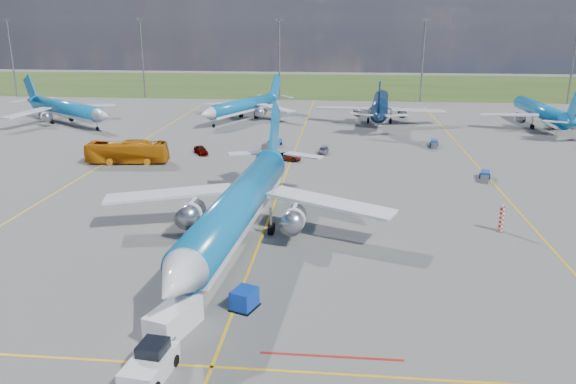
# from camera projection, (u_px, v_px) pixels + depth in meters

# --- Properties ---
(ground) EXTENTS (400.00, 400.00, 0.00)m
(ground) POSITION_uv_depth(u_px,v_px,m) (256.00, 250.00, 56.81)
(ground) COLOR #5B5B58
(ground) RESTS_ON ground
(grass_strip) EXTENTS (400.00, 80.00, 0.01)m
(grass_strip) POSITION_uv_depth(u_px,v_px,m) (320.00, 85.00, 199.45)
(grass_strip) COLOR #2D4719
(grass_strip) RESTS_ON ground
(taxiway_lines) EXTENTS (60.25, 160.00, 0.02)m
(taxiway_lines) POSITION_uv_depth(u_px,v_px,m) (286.00, 177.00, 83.14)
(taxiway_lines) COLOR gold
(taxiway_lines) RESTS_ON ground
(floodlight_masts) EXTENTS (202.20, 0.50, 22.70)m
(floodlight_masts) POSITION_uv_depth(u_px,v_px,m) (350.00, 56.00, 156.78)
(floodlight_masts) COLOR slate
(floodlight_masts) RESTS_ON ground
(warning_post) EXTENTS (0.50, 0.50, 3.00)m
(warning_post) POSITION_uv_depth(u_px,v_px,m) (501.00, 218.00, 61.56)
(warning_post) COLOR red
(warning_post) RESTS_ON ground
(bg_jet_nw) EXTENTS (46.36, 44.24, 9.67)m
(bg_jet_nw) POSITION_uv_depth(u_px,v_px,m) (68.00, 124.00, 125.57)
(bg_jet_nw) COLOR #0C69AB
(bg_jet_nw) RESTS_ON ground
(bg_jet_nnw) EXTENTS (38.09, 42.35, 9.08)m
(bg_jet_nnw) POSITION_uv_depth(u_px,v_px,m) (243.00, 119.00, 130.94)
(bg_jet_nnw) COLOR #0C69AB
(bg_jet_nnw) RESTS_ON ground
(bg_jet_n) EXTENTS (33.65, 42.40, 10.50)m
(bg_jet_n) POSITION_uv_depth(u_px,v_px,m) (379.00, 121.00, 128.73)
(bg_jet_n) COLOR #061B39
(bg_jet_n) RESTS_ON ground
(bg_jet_ne) EXTENTS (29.38, 37.94, 9.71)m
(bg_jet_ne) POSITION_uv_depth(u_px,v_px,m) (539.00, 127.00, 121.85)
(bg_jet_ne) COLOR #0C69AB
(bg_jet_ne) RESTS_ON ground
(main_airliner) EXTENTS (37.49, 47.41, 11.80)m
(main_airliner) POSITION_uv_depth(u_px,v_px,m) (240.00, 242.00, 58.95)
(main_airliner) COLOR #0C69AB
(main_airliner) RESTS_ON ground
(pushback_tug) EXTENTS (2.88, 6.41, 2.14)m
(pushback_tug) POSITION_uv_depth(u_px,v_px,m) (150.00, 364.00, 36.67)
(pushback_tug) COLOR silver
(pushback_tug) RESTS_ON ground
(uld_container) EXTENTS (2.27, 2.51, 1.65)m
(uld_container) POSITION_uv_depth(u_px,v_px,m) (244.00, 299.00, 45.27)
(uld_container) COLOR #0C35A8
(uld_container) RESTS_ON ground
(service_van) EXTENTS (3.51, 5.29, 2.14)m
(service_van) POSITION_uv_depth(u_px,v_px,m) (174.00, 319.00, 41.73)
(service_van) COLOR white
(service_van) RESTS_ON ground
(apron_bus) EXTENTS (13.36, 4.33, 3.66)m
(apron_bus) POSITION_uv_depth(u_px,v_px,m) (127.00, 152.00, 90.69)
(apron_bus) COLOR #C56F0B
(apron_bus) RESTS_ON ground
(service_car_a) EXTENTS (3.59, 4.52, 1.44)m
(service_car_a) POSITION_uv_depth(u_px,v_px,m) (201.00, 150.00, 97.23)
(service_car_a) COLOR #999999
(service_car_a) RESTS_ON ground
(service_car_b) EXTENTS (4.85, 2.92, 1.26)m
(service_car_b) POSITION_uv_depth(u_px,v_px,m) (288.00, 157.00, 92.82)
(service_car_b) COLOR #999999
(service_car_b) RESTS_ON ground
(service_car_c) EXTENTS (2.13, 4.16, 1.16)m
(service_car_c) POSITION_uv_depth(u_px,v_px,m) (323.00, 150.00, 97.61)
(service_car_c) COLOR #999999
(service_car_c) RESTS_ON ground
(baggage_tug_w) EXTENTS (2.28, 4.69, 1.02)m
(baggage_tug_w) POSITION_uv_depth(u_px,v_px,m) (485.00, 176.00, 81.90)
(baggage_tug_w) COLOR #1C42AB
(baggage_tug_w) RESTS_ON ground
(baggage_tug_c) EXTENTS (3.19, 5.67, 1.23)m
(baggage_tug_c) POSITION_uv_depth(u_px,v_px,m) (272.00, 144.00, 102.55)
(baggage_tug_c) COLOR #195596
(baggage_tug_c) RESTS_ON ground
(baggage_tug_e) EXTENTS (1.78, 4.57, 1.00)m
(baggage_tug_e) POSITION_uv_depth(u_px,v_px,m) (434.00, 144.00, 103.28)
(baggage_tug_e) COLOR #174D8D
(baggage_tug_e) RESTS_ON ground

